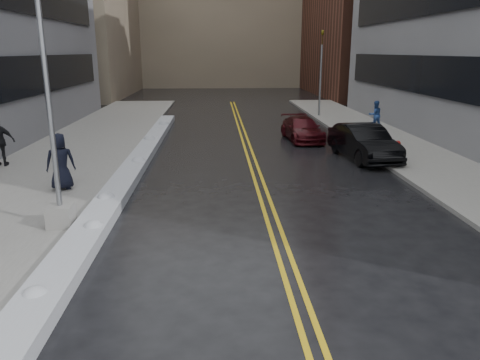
{
  "coord_description": "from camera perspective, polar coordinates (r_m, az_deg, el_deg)",
  "views": [
    {
      "loc": [
        0.91,
        -10.12,
        4.74
      ],
      "look_at": [
        1.55,
        2.28,
        1.3
      ],
      "focal_mm": 35.0,
      "sensor_mm": 36.0,
      "label": 1
    }
  ],
  "objects": [
    {
      "name": "lane_line_left",
      "position": [
        20.71,
        1.1,
        2.27
      ],
      "size": [
        0.12,
        50.0,
        0.01
      ],
      "primitive_type": "cube",
      "color": "gold",
      "rests_on": "ground"
    },
    {
      "name": "fire_hydrant",
      "position": [
        22.08,
        18.63,
        3.74
      ],
      "size": [
        0.26,
        0.26,
        0.73
      ],
      "color": "maroon",
      "rests_on": "sidewalk_east"
    },
    {
      "name": "car_maroon",
      "position": [
        25.84,
        7.6,
        6.18
      ],
      "size": [
        2.06,
        4.39,
        1.24
      ],
      "primitive_type": "imported",
      "rotation": [
        0.0,
        0.0,
        0.08
      ],
      "color": "#3A090E",
      "rests_on": "ground"
    },
    {
      "name": "pedestrian_c",
      "position": [
        16.95,
        -21.06,
        2.11
      ],
      "size": [
        1.09,
        0.88,
        1.94
      ],
      "primitive_type": "imported",
      "rotation": [
        0.0,
        0.0,
        3.45
      ],
      "color": "black",
      "rests_on": "sidewalk_west"
    },
    {
      "name": "snow_ridge",
      "position": [
        18.98,
        -13.07,
        1.15
      ],
      "size": [
        0.9,
        30.0,
        0.34
      ],
      "primitive_type": "cube",
      "color": "#BABDC4",
      "rests_on": "ground"
    },
    {
      "name": "lane_line_right",
      "position": [
        20.74,
        1.93,
        2.28
      ],
      "size": [
        0.12,
        50.0,
        0.01
      ],
      "primitive_type": "cube",
      "color": "gold",
      "rests_on": "ground"
    },
    {
      "name": "building_west_far",
      "position": [
        56.71,
        -20.95,
        18.84
      ],
      "size": [
        14.0,
        22.0,
        18.0
      ],
      "primitive_type": "cube",
      "color": "gray",
      "rests_on": "ground"
    },
    {
      "name": "ground",
      "position": [
        11.21,
        -7.45,
        -9.66
      ],
      "size": [
        160.0,
        160.0,
        0.0
      ],
      "primitive_type": "plane",
      "color": "black",
      "rests_on": "ground"
    },
    {
      "name": "building_far",
      "position": [
        70.4,
        -2.21,
        20.58
      ],
      "size": [
        36.0,
        16.0,
        22.0
      ],
      "primitive_type": "cube",
      "color": "gray",
      "rests_on": "ground"
    },
    {
      "name": "lamppost",
      "position": [
        13.01,
        -21.87,
        4.62
      ],
      "size": [
        0.65,
        0.65,
        7.62
      ],
      "color": "gray",
      "rests_on": "sidewalk_west"
    },
    {
      "name": "traffic_signal",
      "position": [
        34.97,
        9.83,
        13.08
      ],
      "size": [
        0.16,
        0.2,
        6.0
      ],
      "color": "gray",
      "rests_on": "sidewalk_east"
    },
    {
      "name": "sidewalk_east",
      "position": [
        22.56,
        20.89,
        2.53
      ],
      "size": [
        4.0,
        50.0,
        0.15
      ],
      "primitive_type": "cube",
      "color": "gray",
      "rests_on": "ground"
    },
    {
      "name": "sidewalk_west",
      "position": [
        21.7,
        -20.78,
        2.06
      ],
      "size": [
        5.5,
        50.0,
        0.15
      ],
      "primitive_type": "cube",
      "color": "gray",
      "rests_on": "ground"
    },
    {
      "name": "car_black",
      "position": [
        21.67,
        14.84,
        4.46
      ],
      "size": [
        2.25,
        4.93,
        1.57
      ],
      "primitive_type": "imported",
      "rotation": [
        0.0,
        0.0,
        0.13
      ],
      "color": "black",
      "rests_on": "ground"
    },
    {
      "name": "pedestrian_east",
      "position": [
        29.62,
        16.15,
        7.63
      ],
      "size": [
        0.9,
        0.75,
        1.7
      ],
      "primitive_type": "imported",
      "rotation": [
        0.0,
        0.0,
        3.27
      ],
      "color": "navy",
      "rests_on": "sidewalk_east"
    }
  ]
}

